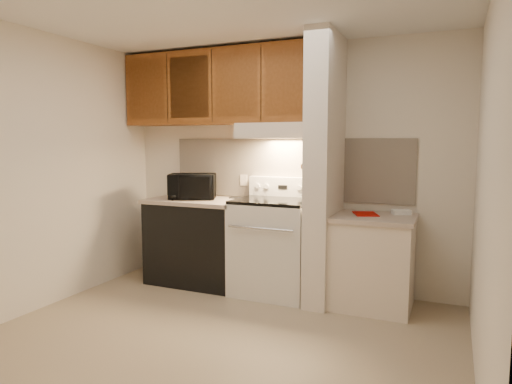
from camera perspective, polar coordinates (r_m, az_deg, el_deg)
The scene contains 50 objects.
floor at distance 3.74m, azimuth -4.54°, elevation -17.63°, with size 3.60×3.60×0.00m, color tan.
ceiling at distance 3.56m, azimuth -4.92°, elevation 22.34°, with size 3.60×3.60×0.00m, color white.
wall_back at distance 4.80m, azimuth 3.78°, elevation 3.10°, with size 3.60×0.02×2.50m, color silver.
wall_left at distance 4.56m, azimuth -25.08°, elevation 2.36°, with size 0.02×3.00×2.50m, color silver.
wall_right at distance 3.03m, azimuth 26.86°, elevation 0.60°, with size 0.02×3.00×2.50m, color silver.
backsplash at distance 4.79m, azimuth 3.73°, elevation 2.92°, with size 2.60×0.02×0.63m, color #F2DEC7.
range_body at distance 4.59m, azimuth 2.25°, elevation -7.00°, with size 0.76×0.65×0.92m, color silver.
oven_window at distance 4.30m, azimuth 0.70°, elevation -7.38°, with size 0.50×0.01×0.30m, color black.
oven_handle at distance 4.22m, azimuth 0.50°, elevation -4.58°, with size 0.02×0.02×0.65m, color silver.
cooktop at distance 4.51m, azimuth 2.27°, elevation -1.11°, with size 0.74×0.64×0.03m, color black.
range_backguard at distance 4.76m, azimuth 3.52°, elevation 0.66°, with size 0.76×0.08×0.20m, color silver.
range_display at distance 4.72m, azimuth 3.35°, elevation 0.62°, with size 0.10×0.01×0.04m, color black.
range_knob_left_outer at distance 4.82m, azimuth 0.21°, elevation 0.75°, with size 0.05×0.05×0.02m, color silver.
range_knob_left_inner at distance 4.78m, azimuth 1.31°, elevation 0.70°, with size 0.05×0.05×0.02m, color silver.
range_knob_right_inner at distance 4.66m, azimuth 5.41°, elevation 0.53°, with size 0.05×0.05×0.02m, color silver.
range_knob_right_outer at distance 4.63m, azimuth 6.59°, elevation 0.48°, with size 0.05×0.05×0.02m, color silver.
dishwasher_front at distance 4.99m, azimuth -7.24°, elevation -6.28°, with size 1.00×0.63×0.87m, color black.
left_countertop at distance 4.91m, azimuth -7.31°, elevation -1.09°, with size 1.04×0.67×0.04m, color #B8A291.
spoon_rest at distance 4.89m, azimuth -2.08°, elevation -0.74°, with size 0.22×0.07×0.01m, color black.
teal_jar at distance 4.89m, azimuth -9.44°, elevation -0.29°, with size 0.09×0.09×0.10m, color #2D6C70.
outlet at distance 4.97m, azimuth -1.54°, elevation 1.49°, with size 0.08×0.01×0.12m, color beige.
microwave at distance 4.90m, azimuth -7.96°, elevation 0.70°, with size 0.48×0.33×0.27m, color black.
partition_pillar at distance 4.32m, azimuth 8.60°, elevation 2.69°, with size 0.22×0.70×2.50m, color silver.
pillar_trim at distance 4.34m, azimuth 7.13°, elevation 3.40°, with size 0.01×0.70×0.04m, color brown.
knife_strip at distance 4.30m, azimuth 6.86°, elevation 3.64°, with size 0.02×0.42×0.04m, color black.
knife_blade_a at distance 4.15m, azimuth 6.05°, elevation 2.18°, with size 0.01×0.04×0.16m, color silver.
knife_handle_a at distance 4.15m, azimuth 6.11°, elevation 4.25°, with size 0.02×0.02×0.10m, color black.
knife_blade_b at distance 4.23m, azimuth 6.40°, elevation 2.12°, with size 0.01×0.04×0.18m, color silver.
knife_handle_b at distance 4.22m, azimuth 6.39°, elevation 4.28°, with size 0.02×0.02×0.10m, color black.
knife_blade_c at distance 4.30m, azimuth 6.66°, elevation 2.04°, with size 0.01×0.04×0.20m, color silver.
knife_handle_c at distance 4.30m, azimuth 6.71°, elevation 4.31°, with size 0.02×0.02×0.10m, color black.
knife_blade_d at distance 4.38m, azimuth 7.00°, elevation 2.38°, with size 0.01×0.04×0.16m, color silver.
knife_handle_d at distance 4.38m, azimuth 7.03°, elevation 4.34°, with size 0.02×0.02×0.10m, color black.
knife_blade_e at distance 4.45m, azimuth 7.27°, elevation 2.31°, with size 0.01×0.04×0.18m, color silver.
knife_handle_e at distance 4.45m, azimuth 7.30°, elevation 4.36°, with size 0.02×0.02×0.10m, color black.
oven_mitt at distance 4.52m, azimuth 7.52°, elevation 1.83°, with size 0.03×0.11×0.26m, color slate.
right_cab_base at distance 4.36m, azimuth 14.34°, elevation -8.68°, with size 0.70×0.60×0.81m, color beige.
right_countertop at distance 4.27m, azimuth 14.49°, elevation -3.15°, with size 0.74×0.64×0.04m, color #B8A291.
red_folder at distance 4.33m, azimuth 13.52°, elevation -2.67°, with size 0.20×0.27×0.01m, color #A30A02.
white_box at distance 4.41m, azimuth 17.70°, elevation -2.41°, with size 0.16×0.11×0.04m, color white.
range_hood at distance 4.59m, azimuth 2.88°, elevation 7.65°, with size 0.78×0.44×0.15m, color beige.
hood_lip at distance 4.39m, azimuth 1.90°, elevation 7.13°, with size 0.78×0.04×0.06m, color beige.
upper_cabinets at distance 4.95m, azimuth -4.59°, elevation 12.88°, with size 2.18×0.33×0.77m, color brown.
cab_door_a at distance 5.25m, azimuth -13.53°, elevation 12.34°, with size 0.46×0.01×0.63m, color brown.
cab_gap_a at distance 5.09m, azimuth -11.03°, elevation 12.60°, with size 0.01×0.01×0.73m, color black.
cab_door_b at distance 4.94m, azimuth -8.35°, elevation 12.84°, with size 0.46×0.01×0.63m, color brown.
cab_gap_b at distance 4.81m, azimuth -5.52°, elevation 13.06°, with size 0.01×0.01×0.73m, color black.
cab_door_c at distance 4.68m, azimuth -2.52°, elevation 13.27°, with size 0.46×0.01×0.63m, color brown.
cab_gap_c at distance 4.57m, azimuth 0.64°, elevation 13.45°, with size 0.01×0.01×0.73m, color black.
cab_door_d at distance 4.47m, azimuth 3.95°, elevation 13.59°, with size 0.46×0.01×0.63m, color brown.
Camera 1 is at (1.62, -3.01, 1.51)m, focal length 32.00 mm.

